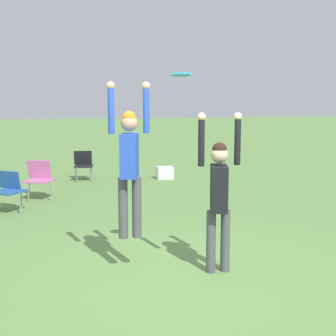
{
  "coord_description": "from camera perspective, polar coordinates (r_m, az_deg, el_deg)",
  "views": [
    {
      "loc": [
        -1.64,
        -5.37,
        2.15
      ],
      "look_at": [
        -0.07,
        0.49,
        1.3
      ],
      "focal_mm": 50.0,
      "sensor_mm": 36.0,
      "label": 1
    }
  ],
  "objects": [
    {
      "name": "camping_chair_0",
      "position": [
        9.84,
        -18.92,
        -2.27
      ],
      "size": [
        0.77,
        0.85,
        0.79
      ],
      "rotation": [
        0.0,
        0.0,
        2.48
      ],
      "color": "gray",
      "rests_on": "ground_plane"
    },
    {
      "name": "camping_chair_2",
      "position": [
        13.28,
        -10.27,
        0.6
      ],
      "size": [
        0.57,
        0.61,
        0.81
      ],
      "rotation": [
        0.0,
        0.0,
        2.98
      ],
      "color": "gray",
      "rests_on": "ground_plane"
    },
    {
      "name": "person_jumping",
      "position": [
        5.87,
        -4.73,
        1.28
      ],
      "size": [
        0.54,
        0.43,
        1.97
      ],
      "rotation": [
        0.0,
        0.0,
        1.27
      ],
      "color": "#4C4C51",
      "rests_on": "ground_plane"
    },
    {
      "name": "person_defending",
      "position": [
        5.9,
        6.22,
        -2.63
      ],
      "size": [
        0.58,
        0.47,
        2.03
      ],
      "rotation": [
        0.0,
        0.0,
        -1.87
      ],
      "color": "#4C4C51",
      "rests_on": "ground_plane"
    },
    {
      "name": "cooler_box",
      "position": [
        13.34,
        -0.41,
        -0.56
      ],
      "size": [
        0.47,
        0.36,
        0.35
      ],
      "color": "white",
      "rests_on": "ground_plane"
    },
    {
      "name": "frisbee",
      "position": [
        5.76,
        1.59,
        11.32
      ],
      "size": [
        0.26,
        0.26,
        0.04
      ],
      "color": "#2D9EDB"
    },
    {
      "name": "ground_plane",
      "position": [
        6.01,
        1.91,
        -12.98
      ],
      "size": [
        120.0,
        120.0,
        0.0
      ],
      "primitive_type": "plane",
      "color": "#608C47"
    },
    {
      "name": "camping_chair_1",
      "position": [
        10.94,
        -15.42,
        -0.99
      ],
      "size": [
        0.75,
        0.81,
        0.86
      ],
      "rotation": [
        0.0,
        0.0,
        2.66
      ],
      "color": "gray",
      "rests_on": "ground_plane"
    }
  ]
}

